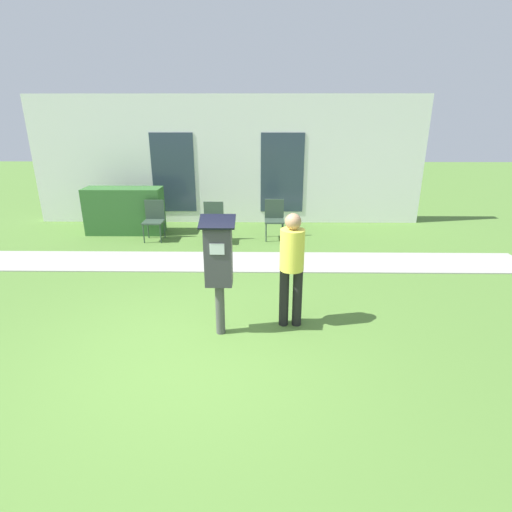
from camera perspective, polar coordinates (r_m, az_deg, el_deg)
ground_plane at (r=5.03m, az=-9.61°, el=-14.00°), size 40.00×40.00×0.00m
sidewalk at (r=7.88m, az=-5.61°, el=-0.80°), size 12.00×1.10×0.02m
building_facade at (r=10.57m, az=-4.06°, el=13.41°), size 10.00×0.26×3.20m
parking_meter at (r=5.02m, az=-5.38°, el=-0.77°), size 0.44×0.31×1.59m
person_standing at (r=5.25m, az=5.14°, el=-0.83°), size 0.32×0.32×1.58m
outdoor_chair_left at (r=9.41m, az=-14.36°, el=5.42°), size 0.44×0.44×0.90m
outdoor_chair_middle at (r=8.99m, az=-6.11°, el=5.28°), size 0.44×0.44×0.90m
outdoor_chair_right at (r=9.21m, az=2.64°, el=5.72°), size 0.44×0.44×0.90m
hedge_row at (r=10.13m, az=-18.25°, el=6.16°), size 1.81×0.60×1.10m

